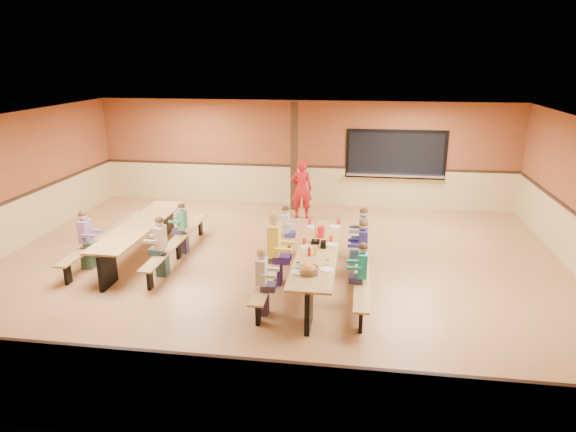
# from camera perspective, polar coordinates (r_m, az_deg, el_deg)

# --- Properties ---
(ground) EXTENTS (12.00, 12.00, 0.00)m
(ground) POSITION_cam_1_polar(r_m,az_deg,el_deg) (10.53, -1.44, -6.02)
(ground) COLOR #956138
(ground) RESTS_ON ground
(room_envelope) EXTENTS (12.04, 10.04, 3.02)m
(room_envelope) POSITION_cam_1_polar(r_m,az_deg,el_deg) (10.28, -1.47, -2.48)
(room_envelope) COLOR brown
(room_envelope) RESTS_ON ground
(kitchen_pass_through) EXTENTS (2.78, 0.28, 1.38)m
(kitchen_pass_through) POSITION_cam_1_polar(r_m,az_deg,el_deg) (14.77, 11.88, 6.49)
(kitchen_pass_through) COLOR black
(kitchen_pass_through) RESTS_ON ground
(structural_post) EXTENTS (0.18, 0.18, 3.00)m
(structural_post) POSITION_cam_1_polar(r_m,az_deg,el_deg) (14.30, 0.68, 6.56)
(structural_post) COLOR #322010
(structural_post) RESTS_ON ground
(cafeteria_table_main) EXTENTS (1.91, 3.70, 0.74)m
(cafeteria_table_main) POSITION_cam_1_polar(r_m,az_deg,el_deg) (9.62, 3.31, -4.96)
(cafeteria_table_main) COLOR #A27A40
(cafeteria_table_main) RESTS_ON ground
(cafeteria_table_second) EXTENTS (1.91, 3.70, 0.74)m
(cafeteria_table_second) POSITION_cam_1_polar(r_m,az_deg,el_deg) (11.50, -16.04, -1.86)
(cafeteria_table_second) COLOR #A27A40
(cafeteria_table_second) RESTS_ON ground
(seated_child_white_left) EXTENTS (0.35, 0.29, 1.17)m
(seated_child_white_left) POSITION_cam_1_polar(r_m,az_deg,el_deg) (8.60, -2.93, -7.33)
(seated_child_white_left) COLOR silver
(seated_child_white_left) RESTS_ON ground
(seated_adult_yellow) EXTENTS (0.47, 0.38, 1.41)m
(seated_adult_yellow) POSITION_cam_1_polar(r_m,az_deg,el_deg) (9.68, -1.54, -3.65)
(seated_adult_yellow) COLOR yellow
(seated_adult_yellow) RESTS_ON ground
(seated_child_grey_left) EXTENTS (0.32, 0.26, 1.11)m
(seated_child_grey_left) POSITION_cam_1_polar(r_m,az_deg,el_deg) (11.07, -0.27, -1.74)
(seated_child_grey_left) COLOR #B8B8B8
(seated_child_grey_left) RESTS_ON ground
(seated_child_teal_right) EXTENTS (0.34, 0.28, 1.15)m
(seated_child_teal_right) POSITION_cam_1_polar(r_m,az_deg,el_deg) (8.95, 8.23, -6.55)
(seated_child_teal_right) COLOR teal
(seated_child_teal_right) RESTS_ON ground
(seated_child_navy_right) EXTENTS (0.37, 0.30, 1.21)m
(seated_child_navy_right) POSITION_cam_1_polar(r_m,az_deg,el_deg) (9.94, 8.28, -3.88)
(seated_child_navy_right) COLOR navy
(seated_child_navy_right) RESTS_ON ground
(seated_child_char_right) EXTENTS (0.37, 0.30, 1.21)m
(seated_child_char_right) POSITION_cam_1_polar(r_m,az_deg,el_deg) (10.73, 8.30, -2.28)
(seated_child_char_right) COLOR #4B4F54
(seated_child_char_right) RESTS_ON ground
(seated_child_purple_sec) EXTENTS (0.37, 0.30, 1.21)m
(seated_child_purple_sec) POSITION_cam_1_polar(r_m,az_deg,el_deg) (11.19, -21.53, -2.51)
(seated_child_purple_sec) COLOR #875B8C
(seated_child_purple_sec) RESTS_ON ground
(seated_child_green_sec) EXTENTS (0.33, 0.27, 1.12)m
(seated_child_green_sec) POSITION_cam_1_polar(r_m,az_deg,el_deg) (11.47, -11.63, -1.39)
(seated_child_green_sec) COLOR #3F8061
(seated_child_green_sec) RESTS_ON ground
(seated_child_tan_sec) EXTENTS (0.36, 0.30, 1.20)m
(seated_child_tan_sec) POSITION_cam_1_polar(r_m,az_deg,el_deg) (10.37, -13.91, -3.36)
(seated_child_tan_sec) COLOR #BEA695
(seated_child_tan_sec) RESTS_ON ground
(standing_woman) EXTENTS (0.60, 0.42, 1.58)m
(standing_woman) POSITION_cam_1_polar(r_m,az_deg,el_deg) (13.66, 1.49, 2.99)
(standing_woman) COLOR #AD1316
(standing_woman) RESTS_ON ground
(punch_pitcher) EXTENTS (0.16, 0.16, 0.22)m
(punch_pitcher) POSITION_cam_1_polar(r_m,az_deg,el_deg) (10.17, 3.68, -1.77)
(punch_pitcher) COLOR red
(punch_pitcher) RESTS_ON cafeteria_table_main
(chip_bowl) EXTENTS (0.32, 0.32, 0.15)m
(chip_bowl) POSITION_cam_1_polar(r_m,az_deg,el_deg) (8.49, 2.33, -5.96)
(chip_bowl) COLOR orange
(chip_bowl) RESTS_ON cafeteria_table_main
(napkin_dispenser) EXTENTS (0.10, 0.14, 0.13)m
(napkin_dispenser) POSITION_cam_1_polar(r_m,az_deg,el_deg) (9.63, 3.95, -3.18)
(napkin_dispenser) COLOR black
(napkin_dispenser) RESTS_ON cafeteria_table_main
(condiment_mustard) EXTENTS (0.06, 0.06, 0.17)m
(condiment_mustard) POSITION_cam_1_polar(r_m,az_deg,el_deg) (9.26, 3.07, -3.89)
(condiment_mustard) COLOR yellow
(condiment_mustard) RESTS_ON cafeteria_table_main
(condiment_ketchup) EXTENTS (0.06, 0.06, 0.17)m
(condiment_ketchup) POSITION_cam_1_polar(r_m,az_deg,el_deg) (9.21, 2.38, -3.98)
(condiment_ketchup) COLOR #B2140F
(condiment_ketchup) RESTS_ON cafeteria_table_main
(table_paddle) EXTENTS (0.16, 0.16, 0.56)m
(table_paddle) POSITION_cam_1_polar(r_m,az_deg,el_deg) (9.82, 3.09, -2.29)
(table_paddle) COLOR black
(table_paddle) RESTS_ON cafeteria_table_main
(place_settings) EXTENTS (0.65, 3.30, 0.11)m
(place_settings) POSITION_cam_1_polar(r_m,az_deg,el_deg) (9.52, 3.34, -3.46)
(place_settings) COLOR beige
(place_settings) RESTS_ON cafeteria_table_main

